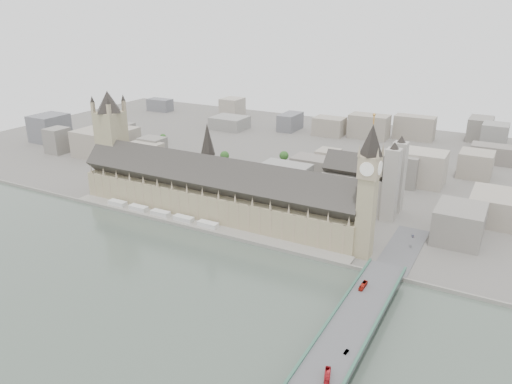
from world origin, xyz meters
The scene contains 18 objects.
ground centered at (0.00, 0.00, 0.00)m, with size 900.00×900.00×0.00m, color #595651.
river_thames centered at (0.00, -165.00, 0.00)m, with size 600.00×600.00×0.00m, color #424E44.
embankment_wall centered at (0.00, -15.00, 1.50)m, with size 600.00×1.50×3.00m, color slate.
river_terrace centered at (0.00, -7.50, 1.00)m, with size 270.00×15.00×2.00m, color slate.
terrace_tents centered at (-40.00, -7.00, 4.00)m, with size 118.00×7.00×4.00m.
palace_of_westminster centered at (0.00, 19.70, 22.71)m, with size 265.00×40.73×55.44m.
elizabeth_tower centered at (138.00, 8.00, 58.09)m, with size 17.00×17.00×107.50m.
victoria_tower centered at (-122.00, 26.00, 55.20)m, with size 30.00×30.00×100.00m.
central_tower centered at (-10.00, 26.00, 57.92)m, with size 13.00×13.00×48.00m.
westminster_bridge centered at (162.00, -87.50, 5.12)m, with size 25.00×325.00×10.25m, color #474749.
bridge_parapets centered at (162.00, -132.00, 10.82)m, with size 25.00×235.00×1.15m, color #325B4A, non-canonical shape.
westminster_abbey centered at (110.92, 95.00, 25.08)m, with size 68.00×36.00×64.00m.
city_skyline_inland centered at (0.00, 245.00, 19.00)m, with size 720.00×360.00×38.00m, color gray, non-canonical shape.
park_trees centered at (-10.00, 60.00, 7.50)m, with size 110.00×30.00×15.00m, color #173F16, non-canonical shape.
red_bus_north centered at (156.26, -52.06, 11.74)m, with size 2.51×10.71×2.98m, color #B32014.
red_bus_south centered at (165.73, -138.90, 11.83)m, with size 2.65×11.34×3.16m, color #AE151D.
car_silver centered at (167.54, -116.79, 10.90)m, with size 1.38×3.97×1.31m, color gray.
car_approach centered at (167.64, 37.05, 10.93)m, with size 1.90×4.67×1.36m, color gray.
Camera 1 is at (226.62, -321.23, 175.82)m, focal length 35.00 mm.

